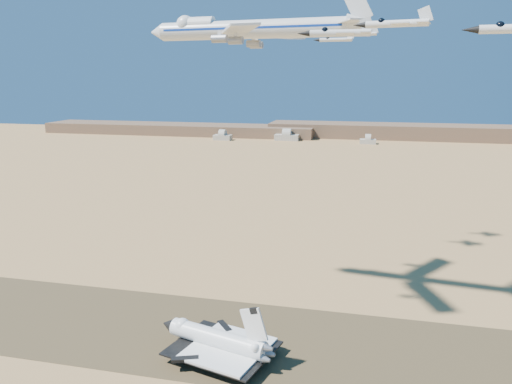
% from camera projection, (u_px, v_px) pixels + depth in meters
% --- Properties ---
extents(ground, '(1200.00, 1200.00, 0.00)m').
position_uv_depth(ground, '(214.00, 336.00, 155.91)').
color(ground, '#AA864B').
rests_on(ground, ground).
extents(runway, '(600.00, 50.00, 0.06)m').
position_uv_depth(runway, '(214.00, 336.00, 155.90)').
color(runway, brown).
rests_on(runway, ground).
extents(ridgeline, '(960.00, 90.00, 18.00)m').
position_uv_depth(ridgeline, '(389.00, 133.00, 639.72)').
color(ridgeline, brown).
rests_on(ridgeline, ground).
extents(hangars, '(200.50, 29.50, 30.00)m').
position_uv_depth(hangars, '(283.00, 137.00, 622.69)').
color(hangars, '#B6B0A1').
rests_on(hangars, ground).
extents(shuttle, '(37.51, 29.05, 18.36)m').
position_uv_depth(shuttle, '(217.00, 340.00, 143.71)').
color(shuttle, white).
rests_on(shuttle, runway).
extents(carrier_747, '(74.82, 57.59, 18.60)m').
position_uv_depth(carrier_747, '(244.00, 29.00, 160.31)').
color(carrier_747, silver).
extents(crew_a, '(0.47, 0.68, 1.79)m').
position_uv_depth(crew_a, '(232.00, 373.00, 134.79)').
color(crew_a, '#D1620C').
rests_on(crew_a, runway).
extents(crew_b, '(0.91, 1.03, 1.84)m').
position_uv_depth(crew_b, '(229.00, 374.00, 134.17)').
color(crew_b, '#D1620C').
rests_on(crew_b, runway).
extents(crew_c, '(1.22, 0.84, 1.89)m').
position_uv_depth(crew_c, '(234.00, 373.00, 134.86)').
color(crew_c, '#D1620C').
rests_on(crew_c, runway).
extents(chase_jet_a, '(16.20, 8.73, 4.03)m').
position_uv_depth(chase_jet_a, '(338.00, 33.00, 105.94)').
color(chase_jet_a, silver).
extents(chase_jet_b, '(14.17, 7.98, 3.56)m').
position_uv_depth(chase_jet_b, '(395.00, 23.00, 91.07)').
color(chase_jet_b, silver).
extents(chase_jet_d, '(16.72, 8.94, 4.16)m').
position_uv_depth(chase_jet_d, '(335.00, 40.00, 203.88)').
color(chase_jet_d, silver).
extents(chase_jet_e, '(15.94, 8.50, 3.97)m').
position_uv_depth(chase_jet_e, '(361.00, 34.00, 216.16)').
color(chase_jet_e, silver).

